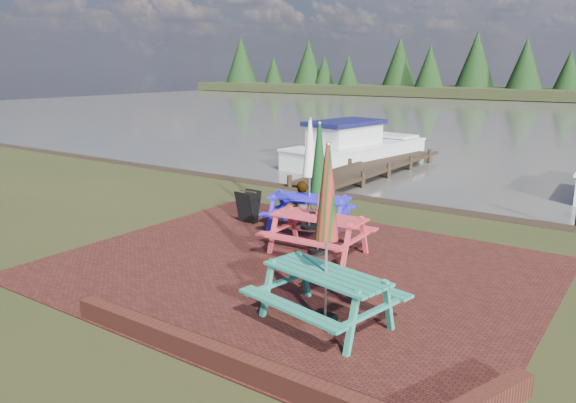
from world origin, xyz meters
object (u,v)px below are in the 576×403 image
(picnic_table_teal, at_px, (326,264))
(picnic_table_red, at_px, (318,210))
(boat_jetty, at_px, (354,150))
(picnic_table_blue, at_px, (309,192))
(jetty, at_px, (372,167))
(chalkboard, at_px, (248,206))
(person, at_px, (302,182))

(picnic_table_teal, bearing_deg, picnic_table_red, 135.18)
(boat_jetty, bearing_deg, picnic_table_blue, -58.77)
(jetty, bearing_deg, picnic_table_red, -69.92)
(picnic_table_teal, distance_m, chalkboard, 5.84)
(jetty, bearing_deg, picnic_table_teal, -66.55)
(picnic_table_teal, height_order, picnic_table_blue, picnic_table_teal)
(picnic_table_blue, bearing_deg, chalkboard, 179.32)
(person, bearing_deg, picnic_table_red, 114.21)
(jetty, bearing_deg, picnic_table_blue, -73.91)
(picnic_table_teal, distance_m, picnic_table_red, 3.22)
(boat_jetty, bearing_deg, chalkboard, -67.55)
(picnic_table_blue, distance_m, chalkboard, 1.67)
(picnic_table_teal, relative_size, picnic_table_blue, 1.04)
(picnic_table_blue, height_order, jetty, picnic_table_blue)
(picnic_table_red, bearing_deg, chalkboard, 156.17)
(chalkboard, bearing_deg, jetty, 96.25)
(chalkboard, bearing_deg, person, 72.74)
(picnic_table_teal, distance_m, person, 6.62)
(jetty, height_order, person, person)
(jetty, bearing_deg, chalkboard, -84.97)
(picnic_table_teal, xyz_separation_m, picnic_table_red, (-1.80, 2.68, -0.01))
(chalkboard, relative_size, jetty, 0.09)
(chalkboard, height_order, jetty, chalkboard)
(picnic_table_red, distance_m, picnic_table_blue, 1.81)
(jetty, bearing_deg, boat_jetty, 134.16)
(picnic_table_red, relative_size, jetty, 0.30)
(chalkboard, bearing_deg, picnic_table_teal, -38.51)
(picnic_table_blue, xyz_separation_m, boat_jetty, (-3.99, 9.65, -0.52))
(picnic_table_red, relative_size, picnic_table_blue, 1.03)
(picnic_table_teal, height_order, jetty, picnic_table_teal)
(chalkboard, distance_m, boat_jetty, 10.33)
(picnic_table_blue, bearing_deg, picnic_table_red, -66.09)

